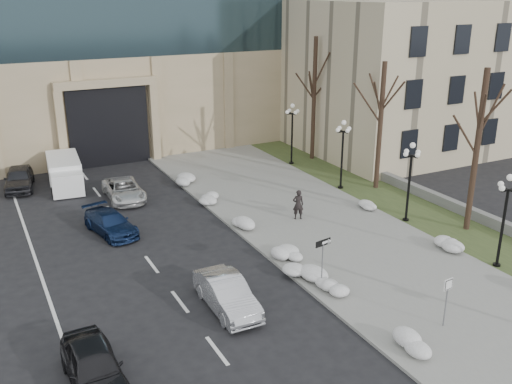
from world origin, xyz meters
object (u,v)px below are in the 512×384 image
Objects in this scene: lamppost_d at (292,126)px; car_a at (94,367)px; car_c at (111,223)px; car_d at (124,190)px; box_truck at (65,173)px; lamppost_c at (343,145)px; lamppost_a at (505,208)px; car_b at (227,294)px; one_way_sign at (325,248)px; lamppost_b at (410,172)px; keep_sign at (447,292)px; car_e at (19,178)px; pedestrian at (298,205)px.

car_a is at bearing -134.80° from lamppost_d.
car_d reaches higher than car_c.
box_truck is 18.96m from lamppost_c.
lamppost_d reaches higher than car_d.
car_d is 0.97× the size of lamppost_a.
car_a reaches higher than car_b.
one_way_sign is at bearing -3.97° from car_b.
lamppost_b is at bearing -90.00° from lamppost_c.
keep_sign is 0.46× the size of lamppost_d.
lamppost_a is (6.19, 2.75, 1.46)m from keep_sign.
box_truck is at bearing 100.95° from one_way_sign.
lamppost_b reaches higher than box_truck.
car_b is 20.01m from box_truck.
lamppost_b is at bearing -37.84° from car_d.
car_c is 20.29m from lamppost_a.
car_e is (0.01, 22.97, 0.02)m from car_a.
pedestrian is at bearing 81.10° from keep_sign.
car_e is 19.31m from pedestrian.
car_a is at bearing -105.88° from car_d.
lamppost_c is (16.37, -9.31, 2.17)m from box_truck.
keep_sign is (13.07, -25.83, 0.86)m from car_e.
keep_sign reaches higher than car_d.
car_a is 0.98× the size of car_e.
car_d is 5.34m from box_truck.
box_truck is 1.27× the size of lamppost_d.
car_e is at bearing 111.27° from keep_sign.
car_d is 1.04× the size of car_e.
car_b is 1.01× the size of car_c.
car_a is 1.02× the size of car_c.
keep_sign is at bearing -123.78° from lamppost_b.
car_b is 0.90× the size of lamppost_d.
pedestrian is (8.03, -8.26, 0.37)m from car_d.
car_a is 18.62m from car_d.
pedestrian is 6.79m from lamppost_c.
car_b is 0.90× the size of lamppost_c.
lamppost_a is (15.61, -12.73, 2.46)m from car_c.
car_c is 0.89× the size of lamppost_a.
car_e is 2.49× the size of pedestrian.
car_e is 0.93× the size of lamppost_d.
box_truck is at bearing 124.71° from car_d.
car_d is at bearing 127.15° from lamppost_a.
lamppost_b is (13.50, -11.32, 2.43)m from car_d.
car_e is (-5.75, 5.26, 0.11)m from car_d.
car_d is at bearing 71.07° from car_a.
car_a reaches higher than car_d.
car_a is 0.91× the size of lamppost_c.
lamppost_b is (19.25, -16.58, 2.32)m from car_e.
lamppost_d is at bearing -1.56° from car_e.
lamppost_a reaches higher than car_d.
lamppost_a is 6.50m from lamppost_b.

